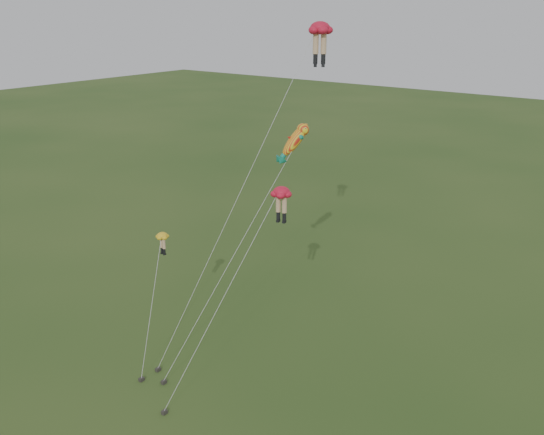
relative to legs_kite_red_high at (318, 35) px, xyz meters
The scene contains 5 objects.
ground 24.44m from the legs_kite_red_high, 107.51° to the right, with size 300.00×300.00×0.00m, color #284518.
legs_kite_red_high is the anchor object (origin of this frame).
legs_kite_red_mid 10.97m from the legs_kite_red_high, 79.89° to the right, with size 3.88×9.05×13.23m.
legs_kite_yellow 17.54m from the legs_kite_red_high, 134.75° to the right, with size 2.67×5.17×8.87m.
fish_kite 7.02m from the legs_kite_red_high, 127.64° to the right, with size 4.51×11.53×16.52m.
Camera 1 is at (25.43, -24.02, 23.77)m, focal length 40.00 mm.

